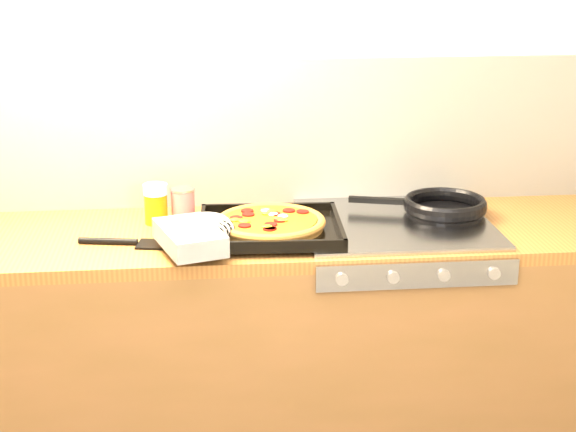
{
  "coord_description": "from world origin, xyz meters",
  "views": [
    {
      "loc": [
        -0.17,
        -1.54,
        1.8
      ],
      "look_at": [
        0.1,
        1.08,
        0.95
      ],
      "focal_mm": 55.0,
      "sensor_mm": 36.0,
      "label": 1
    }
  ],
  "objects": [
    {
      "name": "room_shell",
      "position": [
        0.0,
        1.39,
        1.15
      ],
      "size": [
        3.2,
        3.2,
        3.2
      ],
      "color": "white",
      "rests_on": "ground"
    },
    {
      "name": "counter_run",
      "position": [
        0.0,
        1.1,
        0.45
      ],
      "size": [
        3.2,
        0.62,
        0.9
      ],
      "color": "brown",
      "rests_on": "ground"
    },
    {
      "name": "stovetop",
      "position": [
        0.45,
        1.1,
        0.91
      ],
      "size": [
        0.6,
        0.56,
        0.02
      ],
      "primitive_type": "cube",
      "color": "#94959A",
      "rests_on": "counter_run"
    },
    {
      "name": "pizza_on_tray",
      "position": [
        -0.03,
        1.0,
        0.95
      ],
      "size": [
        0.58,
        0.49,
        0.07
      ],
      "color": "black",
      "rests_on": "stovetop"
    },
    {
      "name": "frying_pan",
      "position": [
        0.62,
        1.16,
        0.94
      ],
      "size": [
        0.48,
        0.34,
        0.04
      ],
      "color": "black",
      "rests_on": "stovetop"
    },
    {
      "name": "tomato_can",
      "position": [
        -0.23,
        1.21,
        0.96
      ],
      "size": [
        0.1,
        0.1,
        0.11
      ],
      "color": "maroon",
      "rests_on": "counter_run"
    },
    {
      "name": "juice_glass",
      "position": [
        -0.32,
        1.2,
        0.97
      ],
      "size": [
        0.08,
        0.08,
        0.13
      ],
      "color": "orange",
      "rests_on": "counter_run"
    },
    {
      "name": "wooden_spoon",
      "position": [
        0.06,
        1.26,
        0.91
      ],
      "size": [
        0.29,
        0.12,
        0.02
      ],
      "color": "#A38045",
      "rests_on": "counter_run"
    },
    {
      "name": "black_spatula",
      "position": [
        -0.4,
        1.0,
        0.91
      ],
      "size": [
        0.29,
        0.1,
        0.02
      ],
      "color": "black",
      "rests_on": "counter_run"
    }
  ]
}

